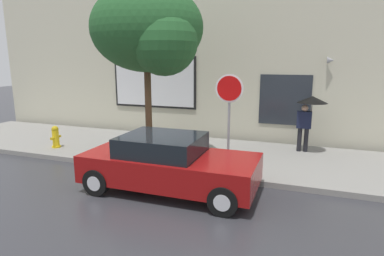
{
  "coord_description": "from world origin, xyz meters",
  "views": [
    {
      "loc": [
        3.72,
        -6.76,
        3.13
      ],
      "look_at": [
        0.65,
        1.8,
        1.2
      ],
      "focal_mm": 30.33,
      "sensor_mm": 36.0,
      "label": 1
    }
  ],
  "objects": [
    {
      "name": "fire_hydrant",
      "position": [
        -4.35,
        1.84,
        0.52
      ],
      "size": [
        0.3,
        0.44,
        0.75
      ],
      "color": "yellow",
      "rests_on": "sidewalk"
    },
    {
      "name": "pedestrian_with_umbrella",
      "position": [
        3.8,
        4.2,
        1.6
      ],
      "size": [
        0.95,
        0.95,
        1.84
      ],
      "color": "black",
      "rests_on": "sidewalk"
    },
    {
      "name": "stop_sign",
      "position": [
        1.75,
        1.7,
        1.99
      ],
      "size": [
        0.76,
        0.1,
        2.61
      ],
      "color": "gray",
      "rests_on": "sidewalk"
    },
    {
      "name": "parked_car",
      "position": [
        0.69,
        0.04,
        0.68
      ],
      "size": [
        4.15,
        1.9,
        1.37
      ],
      "color": "maroon",
      "rests_on": "ground"
    },
    {
      "name": "sidewalk",
      "position": [
        0.0,
        3.0,
        0.07
      ],
      "size": [
        20.0,
        4.0,
        0.15
      ],
      "primitive_type": "cube",
      "color": "gray",
      "rests_on": "ground"
    },
    {
      "name": "building_facade",
      "position": [
        -0.02,
        5.5,
        3.48
      ],
      "size": [
        20.0,
        0.67,
        7.0
      ],
      "color": "beige",
      "rests_on": "ground"
    },
    {
      "name": "street_tree",
      "position": [
        -0.66,
        1.88,
        3.92
      ],
      "size": [
        3.36,
        2.85,
        5.12
      ],
      "color": "#4C3823",
      "rests_on": "sidewalk"
    },
    {
      "name": "ground_plane",
      "position": [
        0.0,
        0.0,
        0.0
      ],
      "size": [
        60.0,
        60.0,
        0.0
      ],
      "primitive_type": "plane",
      "color": "#333338"
    }
  ]
}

